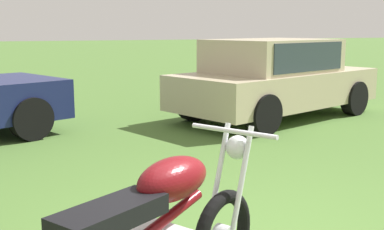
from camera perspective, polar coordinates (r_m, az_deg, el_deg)
name	(u,v)px	position (r m, az deg, el deg)	size (l,w,h in m)	color
car_beige	(275,75)	(9.09, 9.50, 4.61)	(4.40, 3.06, 1.43)	#BCAD8C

